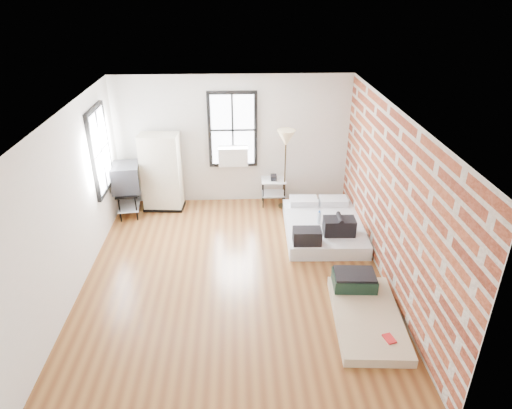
{
  "coord_description": "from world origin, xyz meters",
  "views": [
    {
      "loc": [
        0.09,
        -6.34,
        4.57
      ],
      "look_at": [
        0.38,
        0.3,
        1.22
      ],
      "focal_mm": 32.0,
      "sensor_mm": 36.0,
      "label": 1
    }
  ],
  "objects_px": {
    "floor_lamp": "(286,142)",
    "tv_stand": "(126,179)",
    "wardrobe": "(162,173)",
    "mattress_main": "(323,226)",
    "mattress_bare": "(364,308)",
    "side_table": "(274,185)"
  },
  "relations": [
    {
      "from": "floor_lamp",
      "to": "tv_stand",
      "type": "xyz_separation_m",
      "value": [
        -3.31,
        -0.19,
        -0.69
      ]
    },
    {
      "from": "wardrobe",
      "to": "floor_lamp",
      "type": "distance_m",
      "value": 2.7
    },
    {
      "from": "wardrobe",
      "to": "mattress_main",
      "type": "bearing_deg",
      "value": -16.97
    },
    {
      "from": "mattress_bare",
      "to": "floor_lamp",
      "type": "height_order",
      "value": "floor_lamp"
    },
    {
      "from": "wardrobe",
      "to": "floor_lamp",
      "type": "height_order",
      "value": "floor_lamp"
    },
    {
      "from": "mattress_main",
      "to": "mattress_bare",
      "type": "bearing_deg",
      "value": -83.45
    },
    {
      "from": "side_table",
      "to": "floor_lamp",
      "type": "distance_m",
      "value": 1.06
    },
    {
      "from": "floor_lamp",
      "to": "mattress_main",
      "type": "bearing_deg",
      "value": -61.85
    },
    {
      "from": "mattress_main",
      "to": "floor_lamp",
      "type": "height_order",
      "value": "floor_lamp"
    },
    {
      "from": "wardrobe",
      "to": "side_table",
      "type": "distance_m",
      "value": 2.42
    },
    {
      "from": "mattress_main",
      "to": "side_table",
      "type": "relative_size",
      "value": 2.92
    },
    {
      "from": "mattress_main",
      "to": "side_table",
      "type": "bearing_deg",
      "value": 125.01
    },
    {
      "from": "floor_lamp",
      "to": "tv_stand",
      "type": "height_order",
      "value": "floor_lamp"
    },
    {
      "from": "floor_lamp",
      "to": "side_table",
      "type": "bearing_deg",
      "value": 149.81
    },
    {
      "from": "floor_lamp",
      "to": "tv_stand",
      "type": "distance_m",
      "value": 3.39
    },
    {
      "from": "tv_stand",
      "to": "side_table",
      "type": "bearing_deg",
      "value": -1.48
    },
    {
      "from": "wardrobe",
      "to": "floor_lamp",
      "type": "xyz_separation_m",
      "value": [
        2.62,
        -0.06,
        0.67
      ]
    },
    {
      "from": "wardrobe",
      "to": "floor_lamp",
      "type": "relative_size",
      "value": 0.96
    },
    {
      "from": "floor_lamp",
      "to": "tv_stand",
      "type": "bearing_deg",
      "value": -176.77
    },
    {
      "from": "mattress_bare",
      "to": "mattress_main",
      "type": "bearing_deg",
      "value": 98.43
    },
    {
      "from": "side_table",
      "to": "floor_lamp",
      "type": "relative_size",
      "value": 0.4
    },
    {
      "from": "floor_lamp",
      "to": "mattress_bare",
      "type": "bearing_deg",
      "value": -76.86
    }
  ]
}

